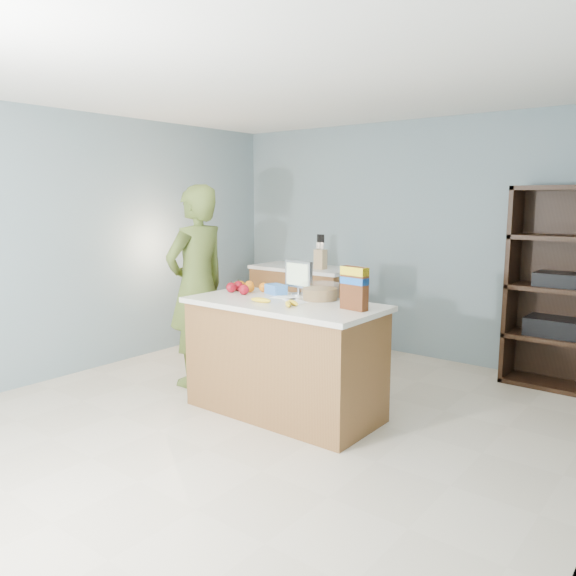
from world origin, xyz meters
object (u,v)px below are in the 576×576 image
Objects in this scene: person at (197,286)px; counter_peninsula at (284,362)px; tv at (299,276)px; shelving_unit at (563,292)px; cereal_box at (354,285)px.

counter_peninsula is at bearing 86.59° from person.
tv is (0.99, 0.22, 0.15)m from person.
tv is at bearing -133.45° from shelving_unit.
person reaches higher than counter_peninsula.
person is 5.82× the size of cereal_box.
tv is (-1.64, -1.74, 0.19)m from shelving_unit.
shelving_unit is at bearing 128.23° from person.
tv is at bearing 104.07° from person.
person reaches higher than tv.
cereal_box is at bearing 90.31° from person.
tv is 0.91× the size of cereal_box.
person is 1.68m from cereal_box.
counter_peninsula is 5.02× the size of cereal_box.
shelving_unit is 5.79× the size of cereal_box.
counter_peninsula is 1.19m from person.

